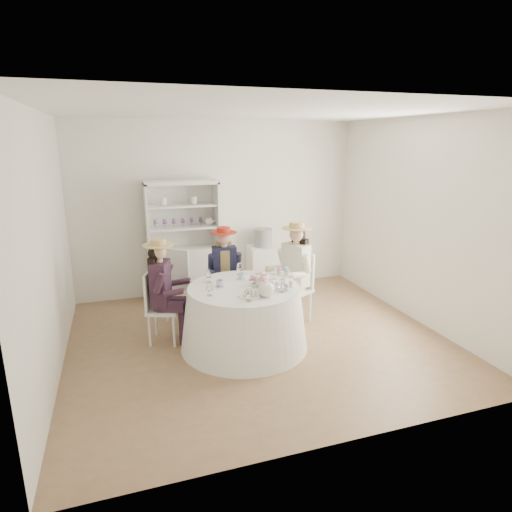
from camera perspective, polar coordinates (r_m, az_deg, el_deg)
name	(u,v)px	position (r m, az deg, el deg)	size (l,w,h in m)	color
ground	(259,339)	(5.42, 0.34, -11.06)	(4.50, 4.50, 0.00)	brown
ceiling	(259,111)	(4.87, 0.39, 18.78)	(4.50, 4.50, 0.00)	white
wall_back	(219,208)	(6.87, -4.98, 6.35)	(4.50, 4.50, 0.00)	silver
wall_front	(345,287)	(3.21, 11.82, -4.12)	(4.50, 4.50, 0.00)	silver
wall_left	(46,248)	(4.78, -26.17, 0.98)	(4.50, 4.50, 0.00)	silver
wall_right	(420,222)	(6.06, 21.03, 4.24)	(4.50, 4.50, 0.00)	silver
tea_table	(244,317)	(5.11, -1.61, -8.13)	(1.51, 1.51, 0.75)	white
hutch	(184,258)	(6.67, -9.53, -0.21)	(1.12, 0.52, 1.83)	silver
side_table	(263,268)	(7.03, 0.94, -1.61)	(0.47, 0.47, 0.73)	silver
hatbox	(263,238)	(6.90, 0.95, 2.47)	(0.29, 0.29, 0.29)	black
guest_left	(163,285)	(5.22, -12.34, -3.80)	(0.53, 0.49, 1.29)	silver
guest_mid	(225,267)	(5.89, -4.21, -1.43)	(0.47, 0.48, 1.26)	silver
guest_right	(295,267)	(5.68, 5.17, -1.46)	(0.58, 0.53, 1.37)	silver
spare_chair	(181,282)	(5.80, -9.97, -3.47)	(0.61, 0.61, 1.05)	silver
teacup_a	(220,284)	(4.98, -4.82, -3.72)	(0.09, 0.09, 0.07)	white
teacup_b	(241,277)	(5.23, -2.00, -2.76)	(0.07, 0.07, 0.07)	white
teacup_c	(259,277)	(5.19, 0.41, -2.82)	(0.10, 0.10, 0.08)	white
flower_bowl	(264,285)	(4.96, 1.07, -3.85)	(0.21, 0.21, 0.05)	white
flower_arrangement	(260,278)	(5.00, 0.50, -2.90)	(0.19, 0.19, 0.07)	pink
table_teapot	(266,289)	(4.65, 1.37, -4.45)	(0.25, 0.18, 0.19)	white
sandwich_plate	(250,295)	(4.68, -0.84, -5.17)	(0.26, 0.26, 0.06)	white
cupcake_stand	(284,281)	(4.90, 3.75, -3.35)	(0.26, 0.26, 0.24)	white
stemware_set	(244,281)	(4.95, -1.65, -3.30)	(0.96, 1.00, 0.15)	white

